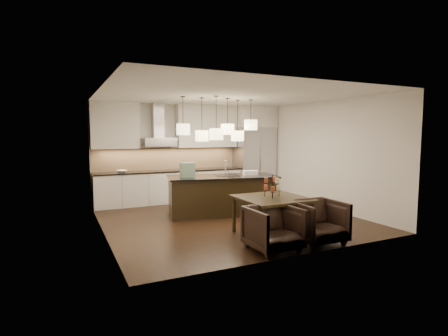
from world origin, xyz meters
name	(u,v)px	position (x,y,z in m)	size (l,w,h in m)	color
floor	(228,218)	(0.00, 0.00, -0.01)	(5.50, 5.50, 0.02)	black
ceiling	(228,95)	(0.00, 0.00, 2.81)	(5.50, 5.50, 0.02)	white
wall_back	(187,152)	(0.00, 2.76, 1.40)	(5.50, 0.02, 2.80)	silver
wall_front	(305,169)	(0.00, -2.76, 1.40)	(5.50, 0.02, 2.80)	silver
wall_left	(100,162)	(-2.76, 0.00, 1.40)	(0.02, 5.50, 2.80)	silver
wall_right	(322,155)	(2.76, 0.00, 1.40)	(0.02, 5.50, 2.80)	silver
refrigerator	(254,162)	(2.10, 2.38, 1.07)	(1.20, 0.72, 2.15)	#B7B7BA
fridge_panel	(255,117)	(2.10, 2.38, 2.47)	(1.26, 0.72, 0.65)	silver
lower_cabinets	(171,187)	(-0.62, 2.43, 0.44)	(4.21, 0.62, 0.88)	silver
countertop	(171,171)	(-0.62, 2.43, 0.90)	(4.21, 0.66, 0.04)	black
backsplash	(167,158)	(-0.62, 2.73, 1.24)	(4.21, 0.02, 0.63)	tan
upper_cab_left	(115,125)	(-2.10, 2.57, 2.17)	(1.25, 0.35, 1.25)	silver
upper_cab_right	(207,126)	(0.55, 2.57, 2.17)	(1.86, 0.35, 1.25)	silver
hood_canopy	(159,142)	(-0.93, 2.48, 1.72)	(0.90, 0.52, 0.24)	#B7B7BA
hood_chimney	(158,121)	(-0.93, 2.59, 2.32)	(0.30, 0.28, 0.96)	#B7B7BA
fruit_bowl	(122,171)	(-1.98, 2.38, 0.95)	(0.26, 0.26, 0.06)	silver
island_body	(222,196)	(0.09, 0.48, 0.45)	(2.53, 1.01, 0.89)	black
island_top	(222,177)	(0.09, 0.48, 0.91)	(2.61, 1.09, 0.04)	black
faucet	(225,167)	(0.21, 0.56, 1.12)	(0.10, 0.24, 0.38)	silver
tote_bag	(188,170)	(-0.77, 0.58, 1.10)	(0.34, 0.18, 0.34)	#1A5C3D
food_container	(250,173)	(0.82, 0.40, 0.98)	(0.34, 0.24, 0.10)	silver
dining_table	(272,216)	(0.15, -1.61, 0.37)	(1.24, 1.24, 0.74)	black
candelabra	(272,186)	(0.15, -1.61, 0.96)	(0.36, 0.36, 0.44)	black
candle_a	(278,188)	(0.29, -1.61, 0.92)	(0.08, 0.08, 0.10)	#F2E9A7
candle_b	(266,188)	(0.08, -1.50, 0.92)	(0.08, 0.08, 0.10)	#D84E34
candle_c	(273,189)	(0.08, -1.73, 0.92)	(0.08, 0.08, 0.10)	brown
candle_d	(275,179)	(0.26, -1.52, 1.08)	(0.08, 0.08, 0.10)	#D84E34
candle_e	(266,180)	(0.02, -1.59, 1.08)	(0.08, 0.08, 0.10)	brown
candle_f	(277,181)	(0.17, -1.74, 1.08)	(0.08, 0.08, 0.10)	#F2E9A7
armchair_left	(273,228)	(-0.31, -2.36, 0.37)	(0.80, 0.82, 0.75)	black
armchair_right	(318,222)	(0.65, -2.35, 0.38)	(0.82, 0.84, 0.77)	black
pendant_a	(183,129)	(-0.88, 0.55, 2.05)	(0.24, 0.24, 0.26)	#FEE9AE
pendant_b	(202,136)	(-0.38, 0.63, 1.90)	(0.24, 0.24, 0.26)	#FEE9AE
pendant_c	(227,129)	(0.22, 0.47, 2.06)	(0.24, 0.24, 0.26)	#FEE9AE
pendant_d	(237,136)	(0.64, 0.75, 1.90)	(0.24, 0.24, 0.26)	#FEE9AE
pendant_e	(251,125)	(0.92, 0.56, 2.17)	(0.24, 0.24, 0.26)	#FEE9AE
pendant_f	(216,134)	(-0.23, 0.13, 1.94)	(0.24, 0.24, 0.26)	#FEE9AE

